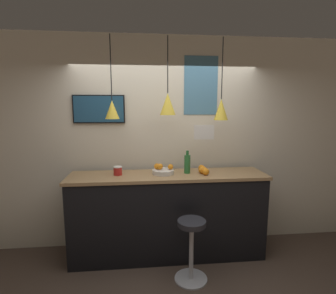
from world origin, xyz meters
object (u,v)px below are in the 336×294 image
Objects in this scene: mounted_tv at (99,109)px; spread_jar at (118,171)px; bar_stool at (191,242)px; juice_bottle at (187,164)px; fruit_bowl at (163,171)px.

spread_jar is at bearing -51.96° from mounted_tv.
spread_jar is at bearing 146.42° from bar_stool.
juice_bottle reaches higher than bar_stool.
fruit_bowl is 2.53× the size of spread_jar.
bar_stool is 2.03m from mounted_tv.
spread_jar is (-0.84, 0.56, 0.70)m from bar_stool.
bar_stool is at bearing -94.35° from juice_bottle.
juice_bottle is 0.44× the size of mounted_tv.
juice_bottle is 0.89m from spread_jar.
juice_bottle is at bearing -1.00° from fruit_bowl.
juice_bottle is (0.04, 0.56, 0.77)m from bar_stool.
mounted_tv reaches higher than fruit_bowl.
fruit_bowl is at bearing 179.00° from juice_bottle.
bar_stool is 2.58× the size of fruit_bowl.
spread_jar is at bearing -179.44° from fruit_bowl.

